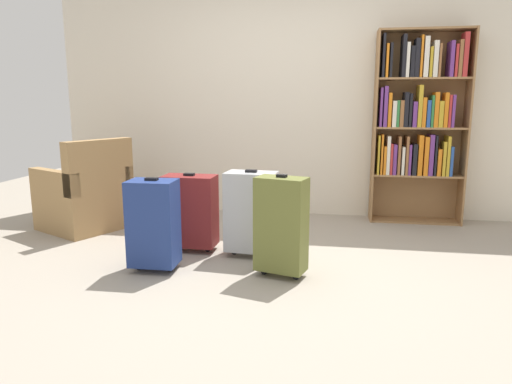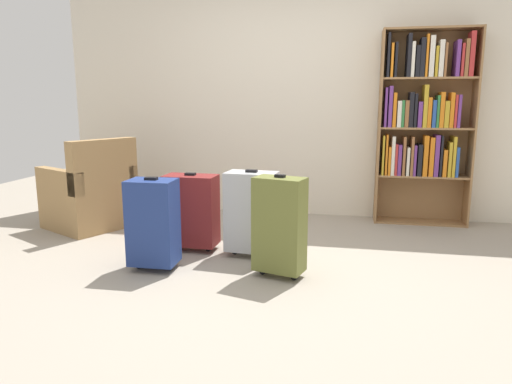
{
  "view_description": "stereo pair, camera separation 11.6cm",
  "coord_description": "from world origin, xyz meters",
  "px_view_note": "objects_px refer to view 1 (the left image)",
  "views": [
    {
      "loc": [
        0.43,
        -3.32,
        1.26
      ],
      "look_at": [
        -0.18,
        0.26,
        0.55
      ],
      "focal_mm": 32.86,
      "sensor_mm": 36.0,
      "label": 1
    },
    {
      "loc": [
        0.54,
        -3.3,
        1.26
      ],
      "look_at": [
        -0.18,
        0.26,
        0.55
      ],
      "focal_mm": 32.86,
      "sensor_mm": 36.0,
      "label": 2
    }
  ],
  "objects_px": {
    "suitcase_olive": "(281,225)",
    "armchair": "(86,197)",
    "suitcase_silver": "(251,212)",
    "mug": "(137,232)",
    "suitcase_navy_blue": "(153,223)",
    "bookshelf": "(418,119)",
    "suitcase_dark_red": "(190,211)"
  },
  "relations": [
    {
      "from": "suitcase_olive",
      "to": "armchair",
      "type": "bearing_deg",
      "value": 154.79
    },
    {
      "from": "mug",
      "to": "suitcase_dark_red",
      "type": "distance_m",
      "value": 0.75
    },
    {
      "from": "bookshelf",
      "to": "mug",
      "type": "bearing_deg",
      "value": -158.44
    },
    {
      "from": "bookshelf",
      "to": "armchair",
      "type": "xyz_separation_m",
      "value": [
        -3.24,
        -0.85,
        -0.76
      ]
    },
    {
      "from": "armchair",
      "to": "suitcase_olive",
      "type": "bearing_deg",
      "value": -25.21
    },
    {
      "from": "bookshelf",
      "to": "suitcase_silver",
      "type": "distance_m",
      "value": 2.15
    },
    {
      "from": "armchair",
      "to": "bookshelf",
      "type": "bearing_deg",
      "value": 14.61
    },
    {
      "from": "suitcase_olive",
      "to": "suitcase_silver",
      "type": "xyz_separation_m",
      "value": [
        -0.29,
        0.42,
        -0.02
      ]
    },
    {
      "from": "mug",
      "to": "suitcase_silver",
      "type": "xyz_separation_m",
      "value": [
        1.16,
        -0.35,
        0.32
      ]
    },
    {
      "from": "armchair",
      "to": "suitcase_olive",
      "type": "height_order",
      "value": "armchair"
    },
    {
      "from": "bookshelf",
      "to": "mug",
      "type": "relative_size",
      "value": 16.27
    },
    {
      "from": "armchair",
      "to": "suitcase_silver",
      "type": "xyz_separation_m",
      "value": [
        1.76,
        -0.54,
        0.06
      ]
    },
    {
      "from": "suitcase_navy_blue",
      "to": "suitcase_olive",
      "type": "relative_size",
      "value": 0.94
    },
    {
      "from": "suitcase_dark_red",
      "to": "suitcase_olive",
      "type": "bearing_deg",
      "value": -29.75
    },
    {
      "from": "armchair",
      "to": "mug",
      "type": "distance_m",
      "value": 0.69
    },
    {
      "from": "suitcase_navy_blue",
      "to": "suitcase_silver",
      "type": "bearing_deg",
      "value": 35.04
    },
    {
      "from": "suitcase_navy_blue",
      "to": "suitcase_silver",
      "type": "height_order",
      "value": "suitcase_silver"
    },
    {
      "from": "bookshelf",
      "to": "suitcase_navy_blue",
      "type": "xyz_separation_m",
      "value": [
        -2.14,
        -1.85,
        -0.71
      ]
    },
    {
      "from": "suitcase_olive",
      "to": "suitcase_silver",
      "type": "relative_size",
      "value": 1.05
    },
    {
      "from": "suitcase_olive",
      "to": "suitcase_dark_red",
      "type": "distance_m",
      "value": 0.95
    },
    {
      "from": "suitcase_silver",
      "to": "suitcase_dark_red",
      "type": "bearing_deg",
      "value": 174.7
    },
    {
      "from": "armchair",
      "to": "suitcase_silver",
      "type": "bearing_deg",
      "value": -17.17
    },
    {
      "from": "armchair",
      "to": "mug",
      "type": "bearing_deg",
      "value": -18.15
    },
    {
      "from": "armchair",
      "to": "suitcase_silver",
      "type": "distance_m",
      "value": 1.84
    },
    {
      "from": "bookshelf",
      "to": "armchair",
      "type": "height_order",
      "value": "bookshelf"
    },
    {
      "from": "mug",
      "to": "suitcase_silver",
      "type": "bearing_deg",
      "value": -16.66
    },
    {
      "from": "mug",
      "to": "suitcase_olive",
      "type": "xyz_separation_m",
      "value": [
        1.45,
        -0.77,
        0.34
      ]
    },
    {
      "from": "armchair",
      "to": "suitcase_dark_red",
      "type": "relative_size",
      "value": 1.41
    },
    {
      "from": "mug",
      "to": "suitcase_silver",
      "type": "height_order",
      "value": "suitcase_silver"
    },
    {
      "from": "suitcase_navy_blue",
      "to": "suitcase_olive",
      "type": "distance_m",
      "value": 0.95
    },
    {
      "from": "armchair",
      "to": "suitcase_olive",
      "type": "xyz_separation_m",
      "value": [
        2.05,
        -0.97,
        0.07
      ]
    },
    {
      "from": "suitcase_dark_red",
      "to": "suitcase_navy_blue",
      "type": "bearing_deg",
      "value": -103.5
    }
  ]
}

